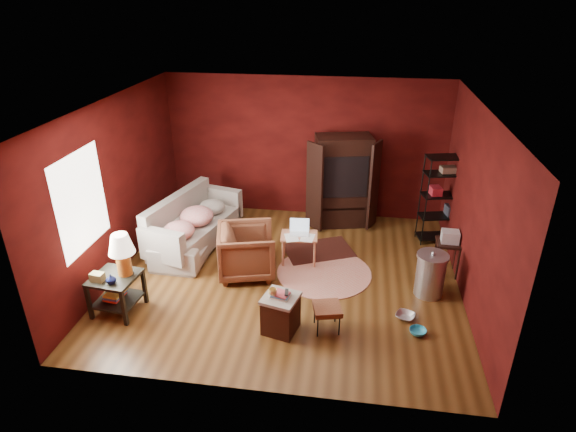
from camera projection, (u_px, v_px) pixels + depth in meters
name	position (u px, v px, depth m)	size (l,w,h in m)	color
room	(283.00, 198.00, 7.29)	(5.54, 5.04, 2.84)	brown
sofa	(192.00, 225.00, 8.65)	(2.14, 0.62, 0.83)	gray
armchair	(247.00, 249.00, 7.79)	(0.88, 0.83, 0.91)	black
pet_bowl_steel	(406.00, 310.00, 6.85)	(0.27, 0.07, 0.27)	silver
pet_bowl_turquoise	(418.00, 327.00, 6.54)	(0.23, 0.07, 0.23)	#299FC2
vase	(111.00, 279.00, 6.63)	(0.14, 0.15, 0.14)	#0B113A
mug	(273.00, 291.00, 6.34)	(0.12, 0.09, 0.12)	tan
side_table	(119.00, 266.00, 6.79)	(0.68, 0.68, 1.22)	black
sofa_cushions	(192.00, 225.00, 8.62)	(1.33, 2.25, 0.88)	gray
hamper	(281.00, 313.00, 6.54)	(0.55, 0.55, 0.64)	#3E1B0E
footstool	(327.00, 309.00, 6.55)	(0.45, 0.45, 0.38)	black
rug_round	(324.00, 273.00, 7.99)	(1.91, 1.91, 0.01)	beige
rug_oriental	(319.00, 250.00, 8.64)	(1.39, 1.19, 0.01)	#531F16
laptop_desk	(299.00, 238.00, 8.11)	(0.65, 0.53, 0.76)	#E28F67
tv_armoire	(342.00, 180.00, 9.24)	(1.38, 0.93, 1.79)	black
wire_shelving	(445.00, 196.00, 8.62)	(0.86, 0.52, 1.65)	black
small_stand	(449.00, 242.00, 7.74)	(0.40, 0.40, 0.78)	black
trash_can	(430.00, 274.00, 7.30)	(0.51, 0.51, 0.75)	silver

